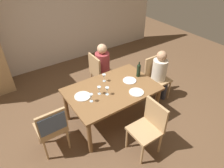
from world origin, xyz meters
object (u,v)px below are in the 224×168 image
object	(u,v)px
dinner_plate_guest_left	(83,96)
dining_table	(112,92)
wine_glass_near_left	(107,89)
person_woman_host	(160,72)
chair_left_end	(52,126)
dinner_plate_guest_right	(130,80)
wine_glass_centre	(91,96)
wine_glass_near_right	(99,89)
dinner_plate_host	(136,92)
chair_right_end	(155,75)
wine_glass_far	(104,76)
person_man_bearded	(103,64)
wine_bottle_tall_green	(139,70)
chair_far_right	(99,71)
chair_near	(149,125)

from	to	relation	value
dinner_plate_guest_left	dining_table	bearing A→B (deg)	-9.93
dining_table	wine_glass_near_left	world-z (taller)	wine_glass_near_left
person_woman_host	dinner_plate_guest_left	size ratio (longest dim) A/B	4.08
chair_left_end	dinner_plate_guest_right	xyz separation A→B (m)	(1.59, 0.14, 0.13)
dinner_plate_guest_right	wine_glass_centre	bearing A→B (deg)	-172.76
wine_glass_near_left	wine_glass_near_right	distance (m)	0.14
wine_glass_centre	wine_glass_near_right	world-z (taller)	same
dinner_plate_host	chair_right_end	bearing A→B (deg)	25.06
wine_glass_far	dinner_plate_guest_right	world-z (taller)	wine_glass_far
dining_table	person_man_bearded	xyz separation A→B (m)	(0.39, 0.90, 0.02)
wine_bottle_tall_green	wine_glass_far	world-z (taller)	wine_bottle_tall_green
wine_glass_far	dinner_plate_guest_right	distance (m)	0.49
wine_glass_far	wine_glass_centre	bearing A→B (deg)	-142.41
chair_far_right	person_man_bearded	bearing A→B (deg)	90.00
person_man_bearded	wine_glass_centre	size ratio (longest dim) A/B	7.67
chair_far_right	person_man_bearded	world-z (taller)	person_man_bearded
chair_near	wine_bottle_tall_green	xyz separation A→B (m)	(0.56, 0.95, 0.33)
dinner_plate_host	dinner_plate_guest_left	distance (m)	0.93
dining_table	wine_glass_centre	bearing A→B (deg)	-168.41
wine_glass_far	chair_near	bearing A→B (deg)	-86.21
person_woman_host	wine_glass_far	size ratio (longest dim) A/B	7.55
wine_bottle_tall_green	wine_glass_near_left	distance (m)	0.82
person_man_bearded	wine_glass_far	distance (m)	0.75
dinner_plate_guest_right	wine_glass_near_left	bearing A→B (deg)	-169.45
chair_near	wine_bottle_tall_green	distance (m)	1.15
dinner_plate_host	wine_glass_far	bearing A→B (deg)	114.49
wine_glass_near_left	wine_glass_centre	xyz separation A→B (m)	(-0.31, -0.01, 0.00)
dining_table	wine_bottle_tall_green	world-z (taller)	wine_bottle_tall_green
chair_far_right	person_man_bearded	size ratio (longest dim) A/B	0.80
chair_left_end	person_man_bearded	xyz separation A→B (m)	(1.57, 1.02, 0.06)
chair_far_right	chair_near	size ratio (longest dim) A/B	1.00
chair_near	wine_glass_far	bearing A→B (deg)	3.79
dinner_plate_host	chair_left_end	bearing A→B (deg)	171.93
dining_table	dinner_plate_guest_left	size ratio (longest dim) A/B	5.83
dining_table	chair_far_right	distance (m)	0.95
chair_far_right	wine_glass_centre	xyz separation A→B (m)	(-0.75, -1.00, 0.29)
chair_right_end	dinner_plate_guest_left	bearing A→B (deg)	-0.24
person_woman_host	wine_glass_centre	world-z (taller)	person_woman_host
wine_glass_far	dinner_plate_host	xyz separation A→B (m)	(0.28, -0.61, -0.10)
wine_glass_far	chair_left_end	bearing A→B (deg)	-161.49
wine_bottle_tall_green	person_man_bearded	bearing A→B (deg)	107.00
chair_left_end	person_woman_host	world-z (taller)	person_woman_host
wine_glass_near_left	wine_glass_near_right	xyz separation A→B (m)	(-0.10, 0.09, 0.00)
dinner_plate_guest_left	dinner_plate_guest_right	bearing A→B (deg)	-4.79
wine_glass_far	dinner_plate_host	world-z (taller)	wine_glass_far
chair_near	dinner_plate_guest_left	bearing A→B (deg)	32.16
dining_table	person_man_bearded	size ratio (longest dim) A/B	1.40
wine_bottle_tall_green	dinner_plate_guest_left	xyz separation A→B (m)	(-1.19, 0.05, -0.13)
chair_left_end	person_man_bearded	bearing A→B (deg)	33.11
person_man_bearded	wine_glass_centre	world-z (taller)	person_man_bearded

